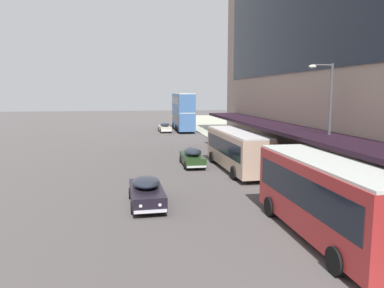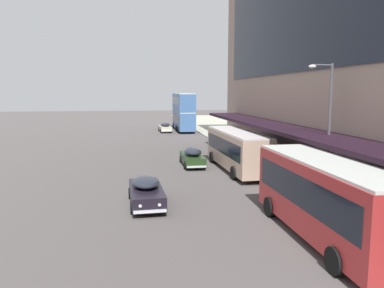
{
  "view_description": "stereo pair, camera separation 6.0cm",
  "coord_description": "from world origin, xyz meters",
  "px_view_note": "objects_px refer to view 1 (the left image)",
  "views": [
    {
      "loc": [
        -4.32,
        -7.05,
        6.28
      ],
      "look_at": [
        0.45,
        21.94,
        2.17
      ],
      "focal_mm": 35.0,
      "sensor_mm": 36.0,
      "label": 1
    },
    {
      "loc": [
        -4.26,
        -7.06,
        6.28
      ],
      "look_at": [
        0.45,
        21.94,
        2.17
      ],
      "focal_mm": 35.0,
      "sensor_mm": 36.0,
      "label": 2
    }
  ],
  "objects_px": {
    "street_lamp": "(327,121)",
    "transit_bus_kerbside_far": "(328,195)",
    "sedan_oncoming_front": "(165,127)",
    "transit_bus_kerbside_front": "(237,148)",
    "transit_bus_kerbside_rear": "(183,111)",
    "sedan_trailing_mid": "(192,157)",
    "sedan_lead_near": "(147,191)"
  },
  "relations": [
    {
      "from": "street_lamp",
      "to": "transit_bus_kerbside_far",
      "type": "bearing_deg",
      "value": -117.81
    },
    {
      "from": "transit_bus_kerbside_far",
      "to": "sedan_oncoming_front",
      "type": "xyz_separation_m",
      "value": [
        -2.88,
        44.32,
        -1.24
      ]
    },
    {
      "from": "sedan_oncoming_front",
      "to": "transit_bus_kerbside_front",
      "type": "bearing_deg",
      "value": -84.1
    },
    {
      "from": "transit_bus_kerbside_rear",
      "to": "sedan_oncoming_front",
      "type": "bearing_deg",
      "value": -151.73
    },
    {
      "from": "sedan_oncoming_front",
      "to": "street_lamp",
      "type": "xyz_separation_m",
      "value": [
        5.9,
        -38.58,
        3.86
      ]
    },
    {
      "from": "street_lamp",
      "to": "transit_bus_kerbside_rear",
      "type": "bearing_deg",
      "value": 93.91
    },
    {
      "from": "transit_bus_kerbside_far",
      "to": "sedan_trailing_mid",
      "type": "relative_size",
      "value": 1.96
    },
    {
      "from": "transit_bus_kerbside_rear",
      "to": "sedan_trailing_mid",
      "type": "distance_m",
      "value": 29.44
    },
    {
      "from": "transit_bus_kerbside_far",
      "to": "street_lamp",
      "type": "relative_size",
      "value": 1.25
    },
    {
      "from": "sedan_trailing_mid",
      "to": "sedan_lead_near",
      "type": "bearing_deg",
      "value": -112.34
    },
    {
      "from": "sedan_oncoming_front",
      "to": "sedan_lead_near",
      "type": "distance_m",
      "value": 38.31
    },
    {
      "from": "transit_bus_kerbside_rear",
      "to": "transit_bus_kerbside_far",
      "type": "distance_m",
      "value": 46.03
    },
    {
      "from": "transit_bus_kerbside_rear",
      "to": "street_lamp",
      "type": "xyz_separation_m",
      "value": [
        2.75,
        -40.28,
        1.33
      ]
    },
    {
      "from": "transit_bus_kerbside_far",
      "to": "sedan_lead_near",
      "type": "distance_m",
      "value": 9.74
    },
    {
      "from": "transit_bus_kerbside_rear",
      "to": "sedan_trailing_mid",
      "type": "height_order",
      "value": "transit_bus_kerbside_rear"
    },
    {
      "from": "sedan_oncoming_front",
      "to": "sedan_lead_near",
      "type": "bearing_deg",
      "value": -96.71
    },
    {
      "from": "sedan_trailing_mid",
      "to": "sedan_oncoming_front",
      "type": "bearing_deg",
      "value": 89.74
    },
    {
      "from": "sedan_trailing_mid",
      "to": "transit_bus_kerbside_far",
      "type": "bearing_deg",
      "value": -79.89
    },
    {
      "from": "sedan_trailing_mid",
      "to": "sedan_lead_near",
      "type": "distance_m",
      "value": 11.45
    },
    {
      "from": "transit_bus_kerbside_far",
      "to": "sedan_trailing_mid",
      "type": "bearing_deg",
      "value": 100.11
    },
    {
      "from": "transit_bus_kerbside_front",
      "to": "sedan_oncoming_front",
      "type": "relative_size",
      "value": 2.23
    },
    {
      "from": "transit_bus_kerbside_rear",
      "to": "sedan_trailing_mid",
      "type": "relative_size",
      "value": 2.23
    },
    {
      "from": "transit_bus_kerbside_rear",
      "to": "sedan_trailing_mid",
      "type": "xyz_separation_m",
      "value": [
        -3.28,
        -29.16,
        -2.48
      ]
    },
    {
      "from": "transit_bus_kerbside_far",
      "to": "sedan_oncoming_front",
      "type": "height_order",
      "value": "transit_bus_kerbside_far"
    },
    {
      "from": "transit_bus_kerbside_front",
      "to": "sedan_oncoming_front",
      "type": "bearing_deg",
      "value": 95.9
    },
    {
      "from": "sedan_trailing_mid",
      "to": "street_lamp",
      "type": "xyz_separation_m",
      "value": [
        6.03,
        -11.12,
        3.82
      ]
    },
    {
      "from": "sedan_oncoming_front",
      "to": "sedan_lead_near",
      "type": "relative_size",
      "value": 0.95
    },
    {
      "from": "sedan_oncoming_front",
      "to": "sedan_trailing_mid",
      "type": "bearing_deg",
      "value": -90.26
    },
    {
      "from": "sedan_oncoming_front",
      "to": "street_lamp",
      "type": "relative_size",
      "value": 0.6
    },
    {
      "from": "transit_bus_kerbside_rear",
      "to": "transit_bus_kerbside_far",
      "type": "height_order",
      "value": "transit_bus_kerbside_rear"
    },
    {
      "from": "sedan_oncoming_front",
      "to": "transit_bus_kerbside_far",
      "type": "bearing_deg",
      "value": -86.28
    },
    {
      "from": "transit_bus_kerbside_front",
      "to": "sedan_lead_near",
      "type": "bearing_deg",
      "value": -132.78
    }
  ]
}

